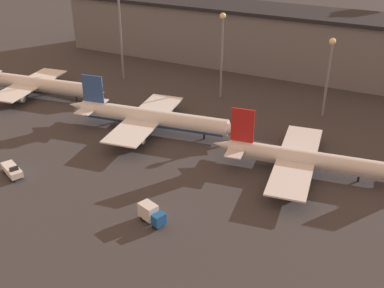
% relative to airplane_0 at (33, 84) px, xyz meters
% --- Properties ---
extents(ground, '(600.00, 600.00, 0.00)m').
position_rel_airplane_0_xyz_m(ground, '(66.53, -39.68, -3.61)').
color(ground, '#383538').
extents(terminal_building, '(177.20, 21.49, 21.09)m').
position_rel_airplane_0_xyz_m(terminal_building, '(66.53, 57.00, 6.99)').
color(terminal_building, slate).
rests_on(terminal_building, ground).
extents(airplane_0, '(48.72, 29.69, 13.08)m').
position_rel_airplane_0_xyz_m(airplane_0, '(0.00, 0.00, 0.00)').
color(airplane_0, white).
rests_on(airplane_0, ground).
extents(airplane_1, '(48.49, 33.23, 13.41)m').
position_rel_airplane_0_xyz_m(airplane_1, '(45.31, -5.84, 0.13)').
color(airplane_1, white).
rests_on(airplane_1, ground).
extents(airplane_2, '(41.31, 34.04, 13.35)m').
position_rel_airplane_0_xyz_m(airplane_2, '(85.79, -8.91, -0.25)').
color(airplane_2, silver).
rests_on(airplane_2, ground).
extents(service_vehicle_2, '(6.11, 4.13, 3.60)m').
position_rel_airplane_0_xyz_m(service_vehicle_2, '(65.70, -39.78, -1.64)').
color(service_vehicle_2, '#195199').
rests_on(service_vehicle_2, ground).
extents(service_vehicle_3, '(7.40, 5.31, 2.88)m').
position_rel_airplane_0_xyz_m(service_vehicle_3, '(29.67, -38.89, -2.24)').
color(service_vehicle_3, white).
rests_on(service_vehicle_3, ground).
extents(lamp_post_0, '(1.80, 1.80, 28.18)m').
position_rel_airplane_0_xyz_m(lamp_post_0, '(16.51, 24.19, 14.03)').
color(lamp_post_0, slate).
rests_on(lamp_post_0, ground).
extents(lamp_post_1, '(1.80, 1.80, 25.45)m').
position_rel_airplane_0_xyz_m(lamp_post_1, '(51.91, 24.19, 12.54)').
color(lamp_post_1, slate).
rests_on(lamp_post_1, ground).
extents(lamp_post_2, '(1.80, 1.80, 22.00)m').
position_rel_airplane_0_xyz_m(lamp_post_2, '(83.07, 24.19, 10.62)').
color(lamp_post_2, slate).
rests_on(lamp_post_2, ground).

